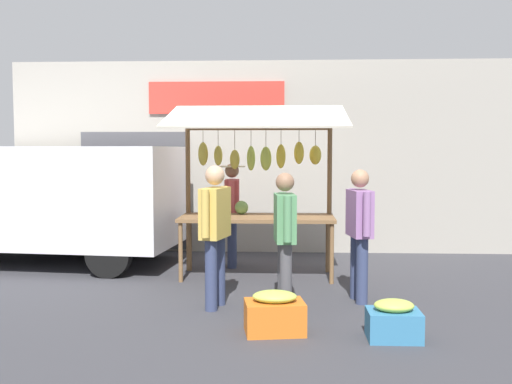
# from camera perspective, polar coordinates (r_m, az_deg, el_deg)

# --- Properties ---
(ground_plane) EXTENTS (40.00, 40.00, 0.00)m
(ground_plane) POSITION_cam_1_polar(r_m,az_deg,el_deg) (8.60, 0.10, -8.19)
(ground_plane) COLOR #38383D
(street_backdrop) EXTENTS (9.00, 0.30, 3.40)m
(street_backdrop) POSITION_cam_1_polar(r_m,az_deg,el_deg) (10.60, 0.38, 3.38)
(street_backdrop) COLOR #9E998E
(street_backdrop) RESTS_ON ground
(market_stall) EXTENTS (2.50, 1.46, 2.50)m
(market_stall) POSITION_cam_1_polar(r_m,az_deg,el_deg) (8.46, 0.20, 2.22)
(market_stall) COLOR brown
(market_stall) RESTS_ON ground
(vendor_with_sunhat) EXTENTS (0.42, 0.69, 1.62)m
(vendor_with_sunhat) POSITION_cam_1_polar(r_m,az_deg,el_deg) (9.23, -2.33, -1.37)
(vendor_with_sunhat) COLOR navy
(vendor_with_sunhat) RESTS_ON ground
(shopper_with_shopping_bag) EXTENTS (0.33, 0.69, 1.65)m
(shopper_with_shopping_bag) POSITION_cam_1_polar(r_m,az_deg,el_deg) (6.82, -3.97, -3.28)
(shopper_with_shopping_bag) COLOR navy
(shopper_with_shopping_bag) RESTS_ON ground
(shopper_in_grey_tee) EXTENTS (0.29, 0.68, 1.60)m
(shopper_in_grey_tee) POSITION_cam_1_polar(r_m,az_deg,el_deg) (7.21, 9.96, -3.24)
(shopper_in_grey_tee) COLOR navy
(shopper_in_grey_tee) RESTS_ON ground
(shopper_with_ponytail) EXTENTS (0.27, 0.68, 1.57)m
(shopper_with_ponytail) POSITION_cam_1_polar(r_m,az_deg,el_deg) (6.78, 2.80, -3.80)
(shopper_with_ponytail) COLOR #4C4C51
(shopper_with_ponytail) RESTS_ON ground
(parked_van) EXTENTS (4.57, 2.29, 1.88)m
(parked_van) POSITION_cam_1_polar(r_m,az_deg,el_deg) (10.13, -20.92, -0.19)
(parked_van) COLOR silver
(parked_van) RESTS_ON ground
(produce_crate_near) EXTENTS (0.64, 0.50, 0.43)m
(produce_crate_near) POSITION_cam_1_polar(r_m,az_deg,el_deg) (6.02, 1.81, -11.65)
(produce_crate_near) COLOR #D1661E
(produce_crate_near) RESTS_ON ground
(produce_crate_side) EXTENTS (0.51, 0.39, 0.39)m
(produce_crate_side) POSITION_cam_1_polar(r_m,az_deg,el_deg) (5.97, 13.16, -12.05)
(produce_crate_side) COLOR teal
(produce_crate_side) RESTS_ON ground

